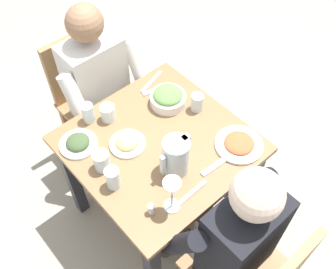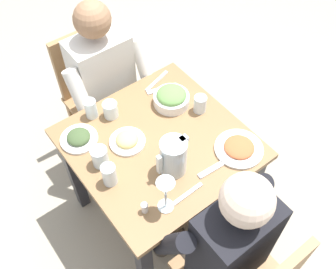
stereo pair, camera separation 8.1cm
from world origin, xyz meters
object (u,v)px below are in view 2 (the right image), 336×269
(water_glass_near_right, at_px, (109,175))
(diner_near, at_px, (112,92))
(dining_table, at_px, (159,158))
(water_glass_far_left, at_px, (200,104))
(water_pitcher, at_px, (173,157))
(plate_dolmas, at_px, (79,138))
(salad_bowl, at_px, (171,98))
(water_glass_near_left, at_px, (91,109))
(salt_shaker, at_px, (145,208))
(plate_rice_curry, at_px, (239,148))
(plate_fries, at_px, (127,140))
(water_glass_far_right, at_px, (100,157))
(water_glass_by_pitcher, at_px, (110,110))
(diner_far, at_px, (216,233))
(chair_near, at_px, (97,90))
(wine_glass, at_px, (166,190))

(water_glass_near_right, bearing_deg, diner_near, -122.20)
(dining_table, relative_size, water_glass_far_left, 8.61)
(water_pitcher, xyz_separation_m, plate_dolmas, (0.26, -0.40, -0.08))
(water_pitcher, xyz_separation_m, salad_bowl, (-0.24, -0.32, -0.05))
(water_glass_near_left, bearing_deg, water_pitcher, 104.21)
(dining_table, relative_size, plate_dolmas, 4.45)
(water_glass_near_left, xyz_separation_m, salt_shaker, (0.10, 0.59, -0.02))
(water_pitcher, height_order, plate_rice_curry, water_pitcher)
(water_pitcher, xyz_separation_m, salt_shaker, (0.22, 0.09, -0.07))
(plate_fries, height_order, water_glass_near_right, water_glass_near_right)
(water_glass_far_right, xyz_separation_m, salt_shaker, (-0.02, 0.32, -0.02))
(water_pitcher, xyz_separation_m, plate_fries, (0.08, -0.25, -0.08))
(salad_bowl, bearing_deg, plate_rice_curry, 99.26)
(water_pitcher, height_order, water_glass_near_right, water_pitcher)
(water_pitcher, bearing_deg, water_glass_by_pitcher, -83.58)
(water_glass_near_right, distance_m, salt_shaker, 0.22)
(plate_dolmas, relative_size, water_glass_far_left, 1.94)
(diner_far, bearing_deg, water_glass_near_right, -61.67)
(chair_near, relative_size, water_pitcher, 4.55)
(dining_table, height_order, water_glass_far_right, water_glass_far_right)
(water_glass_by_pitcher, bearing_deg, water_glass_far_right, 48.49)
(diner_far, distance_m, water_glass_near_left, 0.84)
(water_pitcher, height_order, wine_glass, wine_glass)
(diner_near, height_order, water_glass_near_left, diner_near)
(water_pitcher, relative_size, plate_fries, 1.10)
(dining_table, relative_size, water_glass_near_left, 7.71)
(chair_near, xyz_separation_m, water_glass_near_left, (0.20, 0.36, 0.29))
(salt_shaker, bearing_deg, diner_near, -111.96)
(chair_near, distance_m, salad_bowl, 0.62)
(water_glass_near_right, bearing_deg, wine_glass, 115.66)
(water_pitcher, relative_size, salt_shaker, 3.52)
(wine_glass, bearing_deg, salt_shaker, -24.58)
(chair_near, bearing_deg, water_glass_by_pitcher, 72.86)
(chair_near, distance_m, wine_glass, 1.08)
(salt_shaker, bearing_deg, plate_fries, -112.51)
(water_glass_near_right, relative_size, wine_glass, 0.57)
(water_pitcher, distance_m, water_glass_far_left, 0.38)
(plate_fries, height_order, water_glass_by_pitcher, water_glass_by_pitcher)
(plate_fries, relative_size, water_glass_by_pitcher, 2.03)
(water_glass_far_left, relative_size, water_glass_near_left, 0.89)
(water_glass_far_right, xyz_separation_m, water_glass_near_left, (-0.12, -0.27, 0.00))
(diner_far, xyz_separation_m, plate_dolmas, (0.23, -0.73, 0.11))
(plate_rice_curry, relative_size, water_glass_by_pitcher, 2.69)
(water_glass_far_left, bearing_deg, water_glass_far_right, -2.77)
(wine_glass, bearing_deg, water_pitcher, -137.04)
(chair_near, xyz_separation_m, water_pitcher, (0.08, 0.86, 0.33))
(water_pitcher, relative_size, water_glass_near_left, 1.82)
(water_glass_far_right, relative_size, salt_shaker, 1.87)
(chair_near, bearing_deg, water_glass_near_left, 60.20)
(chair_near, xyz_separation_m, plate_fries, (0.16, 0.61, 0.25))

